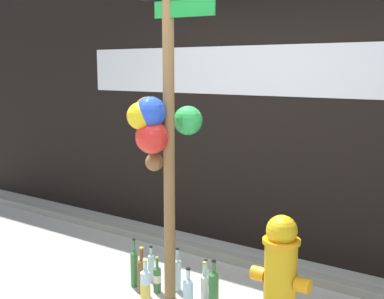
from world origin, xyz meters
The scene contains 15 objects.
building_wall centered at (0.00, 1.83, 1.74)m, with size 10.00×0.21×3.48m.
curb_strip centered at (0.00, 1.28, 0.04)m, with size 8.00×0.12×0.08m, color gray.
memorial_post centered at (-0.18, 0.31, 1.54)m, with size 0.63×0.60×2.70m.
fire_hydrant centered at (0.76, 0.49, 0.41)m, with size 0.45×0.27×0.81m.
bottle_0 centered at (-0.29, 0.37, 0.12)m, with size 0.07×0.07×0.31m.
bottle_1 centered at (-0.20, 0.12, 0.15)m, with size 0.08×0.08×0.38m.
bottle_2 centered at (-0.47, 0.52, 0.13)m, with size 0.06×0.06×0.31m.
bottle_3 centered at (-0.51, 0.35, 0.17)m, with size 0.06×0.06×0.42m.
bottle_4 centered at (-0.17, 0.49, 0.15)m, with size 0.06×0.06×0.37m.
bottle_5 centered at (0.05, 0.59, 0.11)m, with size 0.06×0.06×0.29m.
bottle_6 centered at (0.24, 0.42, 0.16)m, with size 0.08×0.08×0.38m.
bottle_7 centered at (0.07, 0.31, 0.13)m, with size 0.08×0.08×0.32m.
bottle_8 centered at (-0.38, 0.29, 0.16)m, with size 0.07×0.07×0.39m.
bottle_9 centered at (0.11, 0.48, 0.12)m, with size 0.06×0.06×0.32m.
litter_0 centered at (-1.01, -0.12, 0.00)m, with size 0.09×0.12×0.01m, color silver.
Camera 1 is at (2.16, -2.62, 1.84)m, focal length 46.12 mm.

